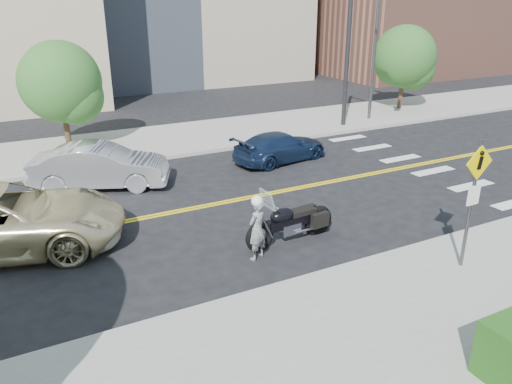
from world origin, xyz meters
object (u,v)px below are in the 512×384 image
object	(u,v)px
pedestrian_sign	(473,192)
parked_car_blue	(280,147)
parked_car_silver	(100,166)
motorcycle	(291,213)
motorcyclist	(257,228)

from	to	relation	value
pedestrian_sign	parked_car_blue	size ratio (longest dim) A/B	0.77
parked_car_silver	parked_car_blue	bearing A→B (deg)	-69.07
pedestrian_sign	parked_car_silver	bearing A→B (deg)	123.48
motorcycle	parked_car_blue	bearing A→B (deg)	58.50
parked_car_silver	parked_car_blue	xyz separation A→B (m)	(6.70, -0.30, -0.16)
pedestrian_sign	motorcycle	bearing A→B (deg)	130.72
motorcyclist	parked_car_blue	world-z (taller)	motorcyclist
parked_car_silver	pedestrian_sign	bearing A→B (deg)	-123.04
motorcycle	parked_car_silver	world-z (taller)	motorcycle
motorcyclist	motorcycle	xyz separation A→B (m)	(1.21, 0.43, -0.04)
pedestrian_sign	motorcyclist	xyz separation A→B (m)	(-3.92, 2.71, -1.14)
motorcycle	parked_car_blue	size ratio (longest dim) A/B	0.66
pedestrian_sign	parked_car_blue	bearing A→B (deg)	87.15
parked_car_blue	motorcyclist	bearing A→B (deg)	135.63
motorcyclist	parked_car_silver	world-z (taller)	motorcyclist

